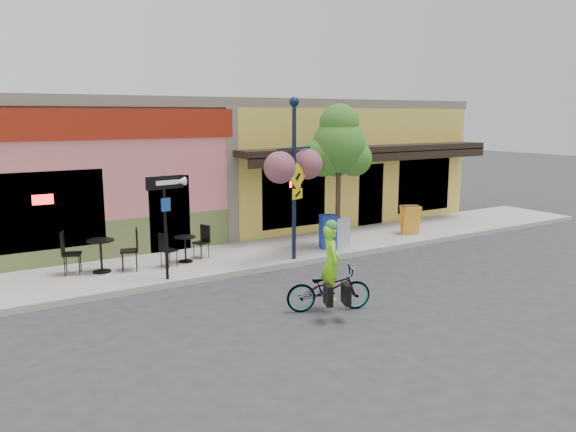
% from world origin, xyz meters
% --- Properties ---
extents(ground, '(90.00, 90.00, 0.00)m').
position_xyz_m(ground, '(0.00, 0.00, 0.00)').
color(ground, '#2D2D30').
rests_on(ground, ground).
extents(sidewalk, '(24.00, 3.00, 0.15)m').
position_xyz_m(sidewalk, '(0.00, 2.00, 0.07)').
color(sidewalk, '#9E9B93').
rests_on(sidewalk, ground).
extents(curb, '(24.00, 0.12, 0.15)m').
position_xyz_m(curb, '(0.00, 0.55, 0.07)').
color(curb, '#A8A59E').
rests_on(curb, ground).
extents(building, '(18.20, 8.20, 4.50)m').
position_xyz_m(building, '(0.00, 7.50, 2.25)').
color(building, '#DF6E70').
rests_on(building, ground).
extents(bicycle, '(1.86, 1.21, 0.92)m').
position_xyz_m(bicycle, '(-1.87, -2.68, 0.46)').
color(bicycle, maroon).
rests_on(bicycle, ground).
extents(cyclist_rider, '(0.55, 0.66, 1.54)m').
position_xyz_m(cyclist_rider, '(-1.82, -2.68, 0.77)').
color(cyclist_rider, '#89F71A').
rests_on(cyclist_rider, ground).
extents(lamp_post, '(1.48, 0.98, 4.30)m').
position_xyz_m(lamp_post, '(-0.52, 0.75, 2.30)').
color(lamp_post, '#101C34').
rests_on(lamp_post, sidewalk).
extents(one_way_sign, '(0.96, 0.31, 2.46)m').
position_xyz_m(one_way_sign, '(-4.08, 0.76, 1.38)').
color(one_way_sign, black).
rests_on(one_way_sign, sidewalk).
extents(cafe_set_left, '(1.97, 1.39, 1.07)m').
position_xyz_m(cafe_set_left, '(-5.24, 2.19, 0.68)').
color(cafe_set_left, black).
rests_on(cafe_set_left, sidewalk).
extents(cafe_set_right, '(1.66, 1.21, 0.89)m').
position_xyz_m(cafe_set_right, '(-3.11, 2.01, 0.60)').
color(cafe_set_right, black).
rests_on(cafe_set_right, sidewalk).
extents(newspaper_box_blue, '(0.55, 0.52, 0.98)m').
position_xyz_m(newspaper_box_blue, '(1.01, 1.30, 0.64)').
color(newspaper_box_blue, navy).
rests_on(newspaper_box_blue, sidewalk).
extents(newspaper_box_grey, '(0.49, 0.46, 0.88)m').
position_xyz_m(newspaper_box_grey, '(1.41, 1.19, 0.59)').
color(newspaper_box_grey, silver).
rests_on(newspaper_box_grey, sidewalk).
extents(street_tree, '(1.90, 1.90, 4.20)m').
position_xyz_m(street_tree, '(1.26, 1.17, 2.25)').
color(street_tree, '#3D7A26').
rests_on(street_tree, sidewalk).
extents(sandwich_board, '(0.68, 0.60, 0.93)m').
position_xyz_m(sandwich_board, '(4.41, 1.34, 0.62)').
color(sandwich_board, '#FFA228').
rests_on(sandwich_board, sidewalk).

